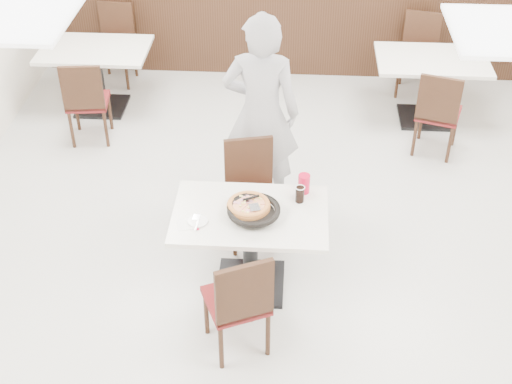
# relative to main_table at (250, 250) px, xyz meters

# --- Properties ---
(floor) EXTENTS (7.00, 7.00, 0.00)m
(floor) POSITION_rel_main_table_xyz_m (0.12, 0.36, -0.38)
(floor) COLOR #AAAAA6
(floor) RESTS_ON ground
(wainscot_back) EXTENTS (5.90, 0.03, 1.10)m
(wainscot_back) POSITION_rel_main_table_xyz_m (0.12, 3.84, 0.18)
(wainscot_back) COLOR black
(wainscot_back) RESTS_ON floor
(main_table) EXTENTS (1.30, 0.96, 0.75)m
(main_table) POSITION_rel_main_table_xyz_m (0.00, 0.00, 0.00)
(main_table) COLOR silver
(main_table) RESTS_ON floor
(chair_near) EXTENTS (0.55, 0.55, 0.95)m
(chair_near) POSITION_rel_main_table_xyz_m (-0.06, -0.65, 0.10)
(chair_near) COLOR black
(chair_near) RESTS_ON floor
(chair_far) EXTENTS (0.50, 0.50, 0.95)m
(chair_far) POSITION_rel_main_table_xyz_m (-0.02, 0.58, 0.10)
(chair_far) COLOR black
(chair_far) RESTS_ON floor
(trivet) EXTENTS (0.13, 0.13, 0.04)m
(trivet) POSITION_rel_main_table_xyz_m (0.01, -0.04, 0.39)
(trivet) COLOR black
(trivet) RESTS_ON main_table
(pizza_pan) EXTENTS (0.36, 0.36, 0.01)m
(pizza_pan) POSITION_rel_main_table_xyz_m (0.03, -0.05, 0.42)
(pizza_pan) COLOR black
(pizza_pan) RESTS_ON trivet
(pizza) EXTENTS (0.38, 0.38, 0.02)m
(pizza) POSITION_rel_main_table_xyz_m (-0.01, 0.01, 0.44)
(pizza) COLOR #D48A48
(pizza) RESTS_ON pizza_pan
(pizza_server) EXTENTS (0.10, 0.12, 0.00)m
(pizza_server) POSITION_rel_main_table_xyz_m (0.04, -0.04, 0.47)
(pizza_server) COLOR white
(pizza_server) RESTS_ON pizza
(napkin) EXTENTS (0.17, 0.17, 0.00)m
(napkin) POSITION_rel_main_table_xyz_m (-0.47, -0.16, 0.38)
(napkin) COLOR white
(napkin) RESTS_ON main_table
(side_plate) EXTENTS (0.18, 0.18, 0.01)m
(side_plate) POSITION_rel_main_table_xyz_m (-0.39, -0.13, 0.38)
(side_plate) COLOR white
(side_plate) RESTS_ON napkin
(fork) EXTENTS (0.03, 0.16, 0.00)m
(fork) POSITION_rel_main_table_xyz_m (-0.39, -0.17, 0.39)
(fork) COLOR white
(fork) RESTS_ON side_plate
(cola_glass) EXTENTS (0.08, 0.08, 0.13)m
(cola_glass) POSITION_rel_main_table_xyz_m (0.38, 0.18, 0.44)
(cola_glass) COLOR black
(cola_glass) RESTS_ON main_table
(red_cup) EXTENTS (0.11, 0.11, 0.16)m
(red_cup) POSITION_rel_main_table_xyz_m (0.41, 0.31, 0.45)
(red_cup) COLOR #BB0B2B
(red_cup) RESTS_ON main_table
(diner_person) EXTENTS (0.72, 0.50, 1.90)m
(diner_person) POSITION_rel_main_table_xyz_m (0.02, 1.19, 0.57)
(diner_person) COLOR #A6A5AA
(diner_person) RESTS_ON floor
(bg_table_left) EXTENTS (1.21, 0.81, 0.75)m
(bg_table_left) POSITION_rel_main_table_xyz_m (-1.93, 2.85, 0.00)
(bg_table_left) COLOR silver
(bg_table_left) RESTS_ON floor
(bg_chair_left_near) EXTENTS (0.46, 0.46, 0.95)m
(bg_chair_left_near) POSITION_rel_main_table_xyz_m (-1.87, 2.18, 0.10)
(bg_chair_left_near) COLOR black
(bg_chair_left_near) RESTS_ON floor
(bg_chair_left_far) EXTENTS (0.46, 0.46, 0.95)m
(bg_chair_left_far) POSITION_rel_main_table_xyz_m (-1.88, 3.50, 0.10)
(bg_chair_left_far) COLOR black
(bg_chair_left_far) RESTS_ON floor
(bg_table_right) EXTENTS (1.23, 0.84, 0.75)m
(bg_table_right) POSITION_rel_main_table_xyz_m (1.78, 2.82, 0.00)
(bg_table_right) COLOR silver
(bg_table_right) RESTS_ON floor
(bg_chair_right_near) EXTENTS (0.53, 0.53, 0.95)m
(bg_chair_right_near) POSITION_rel_main_table_xyz_m (1.79, 2.17, 0.10)
(bg_chair_right_near) COLOR black
(bg_chair_right_near) RESTS_ON floor
(bg_chair_right_far) EXTENTS (0.51, 0.51, 0.95)m
(bg_chair_right_far) POSITION_rel_main_table_xyz_m (1.73, 3.43, 0.10)
(bg_chair_right_far) COLOR black
(bg_chair_right_far) RESTS_ON floor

